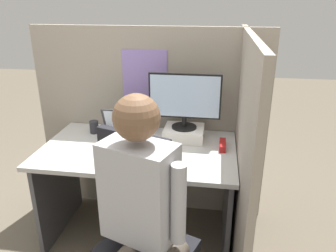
{
  "coord_description": "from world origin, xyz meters",
  "views": [
    {
      "loc": [
        0.51,
        -1.59,
        1.69
      ],
      "look_at": [
        0.24,
        0.19,
        0.98
      ],
      "focal_mm": 35.0,
      "sensor_mm": 36.0,
      "label": 1
    }
  ],
  "objects_px": {
    "laptop": "(122,134)",
    "stapler": "(223,145)",
    "monitor": "(185,99)",
    "person": "(141,214)",
    "paper_box": "(184,133)",
    "carrot_toy": "(143,159)",
    "pen_cup": "(94,127)",
    "office_chair": "(139,231)"
  },
  "relations": [
    {
      "from": "monitor",
      "to": "carrot_toy",
      "type": "distance_m",
      "value": 0.54
    },
    {
      "from": "laptop",
      "to": "carrot_toy",
      "type": "distance_m",
      "value": 0.39
    },
    {
      "from": "laptop",
      "to": "pen_cup",
      "type": "bearing_deg",
      "value": 158.61
    },
    {
      "from": "office_chair",
      "to": "paper_box",
      "type": "bearing_deg",
      "value": 79.79
    },
    {
      "from": "pen_cup",
      "to": "paper_box",
      "type": "bearing_deg",
      "value": -0.19
    },
    {
      "from": "stapler",
      "to": "person",
      "type": "bearing_deg",
      "value": -113.29
    },
    {
      "from": "laptop",
      "to": "person",
      "type": "relative_size",
      "value": 0.23
    },
    {
      "from": "laptop",
      "to": "person",
      "type": "height_order",
      "value": "person"
    },
    {
      "from": "stapler",
      "to": "carrot_toy",
      "type": "xyz_separation_m",
      "value": [
        -0.49,
        -0.29,
        0.0
      ]
    },
    {
      "from": "monitor",
      "to": "office_chair",
      "type": "height_order",
      "value": "monitor"
    },
    {
      "from": "monitor",
      "to": "pen_cup",
      "type": "relative_size",
      "value": 5.32
    },
    {
      "from": "person",
      "to": "pen_cup",
      "type": "bearing_deg",
      "value": 121.21
    },
    {
      "from": "carrot_toy",
      "to": "person",
      "type": "relative_size",
      "value": 0.1
    },
    {
      "from": "pen_cup",
      "to": "office_chair",
      "type": "bearing_deg",
      "value": -56.84
    },
    {
      "from": "pen_cup",
      "to": "laptop",
      "type": "bearing_deg",
      "value": -21.39
    },
    {
      "from": "pen_cup",
      "to": "stapler",
      "type": "bearing_deg",
      "value": -7.43
    },
    {
      "from": "office_chair",
      "to": "pen_cup",
      "type": "height_order",
      "value": "office_chair"
    },
    {
      "from": "stapler",
      "to": "pen_cup",
      "type": "height_order",
      "value": "pen_cup"
    },
    {
      "from": "office_chair",
      "to": "carrot_toy",
      "type": "bearing_deg",
      "value": 98.93
    },
    {
      "from": "monitor",
      "to": "office_chair",
      "type": "distance_m",
      "value": 0.97
    },
    {
      "from": "laptop",
      "to": "paper_box",
      "type": "bearing_deg",
      "value": 12.26
    },
    {
      "from": "paper_box",
      "to": "laptop",
      "type": "bearing_deg",
      "value": -167.74
    },
    {
      "from": "monitor",
      "to": "person",
      "type": "distance_m",
      "value": 1.02
    },
    {
      "from": "monitor",
      "to": "stapler",
      "type": "distance_m",
      "value": 0.41
    },
    {
      "from": "monitor",
      "to": "stapler",
      "type": "xyz_separation_m",
      "value": [
        0.28,
        -0.13,
        -0.28
      ]
    },
    {
      "from": "office_chair",
      "to": "stapler",
      "type": "bearing_deg",
      "value": 58.54
    },
    {
      "from": "laptop",
      "to": "pen_cup",
      "type": "distance_m",
      "value": 0.27
    },
    {
      "from": "monitor",
      "to": "person",
      "type": "xyz_separation_m",
      "value": [
        -0.09,
        -0.98,
        -0.26
      ]
    },
    {
      "from": "office_chair",
      "to": "pen_cup",
      "type": "bearing_deg",
      "value": 123.16
    },
    {
      "from": "paper_box",
      "to": "laptop",
      "type": "xyz_separation_m",
      "value": [
        -0.44,
        -0.09,
        0.0
      ]
    },
    {
      "from": "monitor",
      "to": "stapler",
      "type": "bearing_deg",
      "value": -24.36
    },
    {
      "from": "paper_box",
      "to": "office_chair",
      "type": "xyz_separation_m",
      "value": [
        -0.15,
        -0.82,
        -0.23
      ]
    },
    {
      "from": "laptop",
      "to": "stapler",
      "type": "height_order",
      "value": "laptop"
    },
    {
      "from": "office_chair",
      "to": "person",
      "type": "distance_m",
      "value": 0.29
    },
    {
      "from": "monitor",
      "to": "person",
      "type": "relative_size",
      "value": 0.38
    },
    {
      "from": "laptop",
      "to": "office_chair",
      "type": "height_order",
      "value": "office_chair"
    },
    {
      "from": "monitor",
      "to": "pen_cup",
      "type": "bearing_deg",
      "value": -179.96
    },
    {
      "from": "stapler",
      "to": "carrot_toy",
      "type": "distance_m",
      "value": 0.57
    },
    {
      "from": "person",
      "to": "pen_cup",
      "type": "height_order",
      "value": "person"
    },
    {
      "from": "carrot_toy",
      "to": "person",
      "type": "xyz_separation_m",
      "value": [
        0.12,
        -0.57,
        0.02
      ]
    },
    {
      "from": "stapler",
      "to": "office_chair",
      "type": "bearing_deg",
      "value": -121.46
    },
    {
      "from": "office_chair",
      "to": "person",
      "type": "relative_size",
      "value": 0.79
    }
  ]
}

